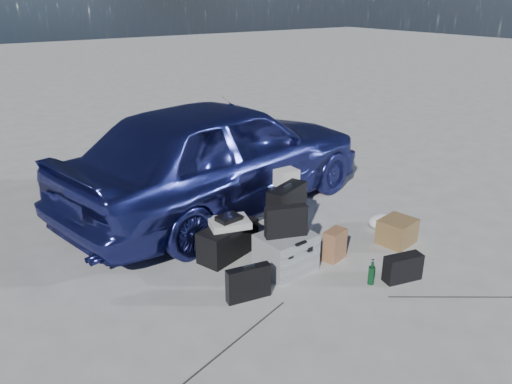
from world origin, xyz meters
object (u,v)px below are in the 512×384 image
suitcase_left (287,217)px  briefcase (248,283)px  car (220,154)px  pelican_case (286,252)px  suitcase_right (287,207)px  green_bottle (372,272)px  cardboard_box (397,231)px  duffel_bag (228,241)px

suitcase_left → briefcase: bearing=-166.4°
car → pelican_case: (-0.30, -1.84, -0.57)m
suitcase_right → green_bottle: (-0.10, -1.52, -0.15)m
suitcase_left → green_bottle: bearing=-101.2°
suitcase_left → suitcase_right: size_ratio=1.28×
suitcase_right → cardboard_box: 1.35m
cardboard_box → suitcase_right: bearing=128.1°
suitcase_right → briefcase: bearing=-141.9°
suitcase_left → suitcase_right: (0.29, 0.35, -0.08)m
car → cardboard_box: size_ratio=11.37×
suitcase_left → green_bottle: size_ratio=2.76×
pelican_case → suitcase_left: (0.34, 0.43, 0.16)m
suitcase_right → cardboard_box: suitcase_right is taller
cardboard_box → green_bottle: size_ratio=1.49×
pelican_case → suitcase_left: 0.58m
car → suitcase_left: 1.46m
pelican_case → duffel_bag: 0.71m
pelican_case → green_bottle: 0.91m
pelican_case → suitcase_right: 1.02m
pelican_case → cardboard_box: (1.46, -0.27, -0.06)m
briefcase → suitcase_left: (0.98, 0.67, 0.20)m
briefcase → suitcase_left: size_ratio=0.60×
car → green_bottle: 2.66m
duffel_bag → green_bottle: 1.61m
briefcase → cardboard_box: briefcase is taller
car → duffel_bag: (-0.64, -1.22, -0.59)m
pelican_case → suitcase_left: size_ratio=0.76×
duffel_bag → pelican_case: bearing=-78.8°
suitcase_left → green_bottle: (0.19, -1.17, -0.24)m
briefcase → green_bottle: bearing=-12.7°
car → briefcase: size_ratio=10.22×
suitcase_right → green_bottle: size_ratio=2.16×
briefcase → suitcase_right: suitcase_right is taller
suitcase_right → duffel_bag: (-0.98, -0.17, -0.11)m
suitcase_right → cardboard_box: bearing=-52.6°
suitcase_left → green_bottle: 1.21m
duffel_bag → cardboard_box: bearing=-43.9°
car → pelican_case: car is taller
pelican_case → briefcase: 0.68m
suitcase_left → cardboard_box: bearing=-52.7°
briefcase → suitcase_right: size_ratio=0.77×
car → green_bottle: (0.23, -2.57, -0.64)m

